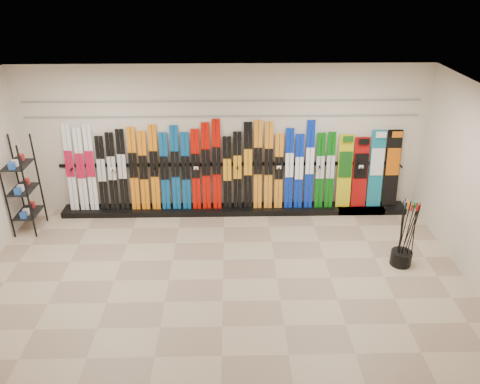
{
  "coord_description": "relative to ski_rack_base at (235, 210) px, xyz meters",
  "views": [
    {
      "loc": [
        0.14,
        -6.25,
        4.69
      ],
      "look_at": [
        0.3,
        1.0,
        1.1
      ],
      "focal_mm": 35.0,
      "sensor_mm": 36.0,
      "label": 1
    }
  ],
  "objects": [
    {
      "name": "pole_bin",
      "position": [
        2.82,
        -1.92,
        0.07
      ],
      "size": [
        0.36,
        0.36,
        0.25
      ],
      "primitive_type": "cylinder",
      "color": "black",
      "rests_on": "floor"
    },
    {
      "name": "back_wall",
      "position": [
        -0.22,
        0.22,
        1.44
      ],
      "size": [
        8.0,
        0.0,
        8.0
      ],
      "primitive_type": "plane",
      "rotation": [
        1.57,
        0.0,
        0.0
      ],
      "color": "beige",
      "rests_on": "floor"
    },
    {
      "name": "ceiling",
      "position": [
        -0.22,
        -2.28,
        2.94
      ],
      "size": [
        8.0,
        8.0,
        0.0
      ],
      "primitive_type": "plane",
      "rotation": [
        3.14,
        0.0,
        0.0
      ],
      "color": "silver",
      "rests_on": "back_wall"
    },
    {
      "name": "accessory_rack",
      "position": [
        -3.97,
        -0.58,
        0.86
      ],
      "size": [
        0.4,
        0.6,
        1.84
      ],
      "primitive_type": "cube",
      "color": "black",
      "rests_on": "floor"
    },
    {
      "name": "floor",
      "position": [
        -0.22,
        -2.28,
        -0.06
      ],
      "size": [
        8.0,
        8.0,
        0.0
      ],
      "primitive_type": "plane",
      "color": "gray",
      "rests_on": "ground"
    },
    {
      "name": "snowboards",
      "position": [
        2.72,
        0.08,
        0.83
      ],
      "size": [
        1.26,
        0.25,
        1.59
      ],
      "color": "gold",
      "rests_on": "ski_rack_base"
    },
    {
      "name": "slatwall_rail_1",
      "position": [
        -0.22,
        0.2,
        2.24
      ],
      "size": [
        7.6,
        0.02,
        0.03
      ],
      "primitive_type": "cube",
      "color": "gray",
      "rests_on": "back_wall"
    },
    {
      "name": "ski_rack_base",
      "position": [
        0.0,
        0.0,
        0.0
      ],
      "size": [
        8.0,
        0.4,
        0.12
      ],
      "primitive_type": "cube",
      "color": "black",
      "rests_on": "floor"
    },
    {
      "name": "ski_poles",
      "position": [
        2.84,
        -1.91,
        0.55
      ],
      "size": [
        0.28,
        0.28,
        1.18
      ],
      "color": "black",
      "rests_on": "pole_bin"
    },
    {
      "name": "skis",
      "position": [
        -0.69,
        0.06,
        0.89
      ],
      "size": [
        5.36,
        0.27,
        1.83
      ],
      "color": "white",
      "rests_on": "ski_rack_base"
    },
    {
      "name": "slatwall_rail_0",
      "position": [
        -0.22,
        0.2,
        1.94
      ],
      "size": [
        7.6,
        0.02,
        0.03
      ],
      "primitive_type": "cube",
      "color": "gray",
      "rests_on": "back_wall"
    }
  ]
}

